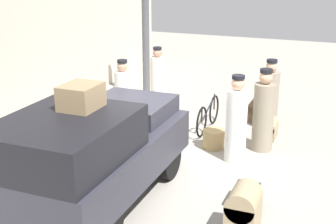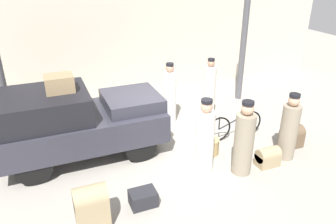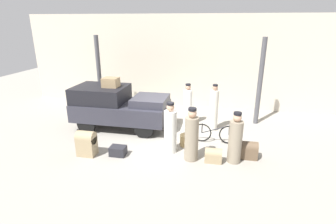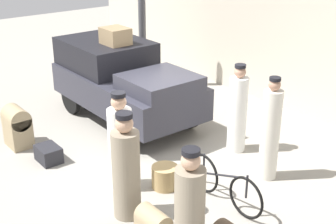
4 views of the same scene
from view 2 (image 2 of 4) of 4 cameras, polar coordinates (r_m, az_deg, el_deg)
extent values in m
plane|color=gray|center=(8.19, -0.77, -6.81)|extent=(30.00, 30.00, 0.00)
cube|color=beige|center=(11.05, -8.86, 13.94)|extent=(16.00, 0.15, 4.50)
cylinder|color=#4C4C51|center=(9.12, -27.27, 6.13)|extent=(0.20, 0.20, 3.59)
cylinder|color=#4C4C51|center=(10.97, 12.95, 11.08)|extent=(0.20, 0.20, 3.59)
cylinder|color=black|center=(9.03, -7.90, -1.15)|extent=(0.75, 0.12, 0.75)
cylinder|color=black|center=(7.65, -4.74, -6.09)|extent=(0.75, 0.12, 0.75)
cylinder|color=black|center=(8.84, -22.66, -3.59)|extent=(0.75, 0.12, 0.75)
cylinder|color=black|center=(7.43, -22.33, -9.18)|extent=(0.75, 0.12, 0.75)
cube|color=#2D2D38|center=(7.98, -14.64, -2.57)|extent=(3.76, 1.78, 0.68)
cube|color=black|center=(7.67, -21.38, 0.73)|extent=(2.07, 1.63, 0.63)
cube|color=#2D2D38|center=(7.98, -6.36, 2.03)|extent=(1.32, 1.38, 0.30)
torus|color=black|center=(9.04, 14.07, -1.87)|extent=(0.69, 0.04, 0.69)
torus|color=black|center=(8.55, 8.85, -3.00)|extent=(0.69, 0.04, 0.69)
cylinder|color=#232328|center=(8.71, 11.62, -1.43)|extent=(0.97, 0.04, 0.37)
cylinder|color=#232328|center=(8.47, 8.92, -1.94)|extent=(0.04, 0.04, 0.35)
cylinder|color=#232328|center=(8.96, 14.19, -0.76)|extent=(0.04, 0.04, 0.39)
cylinder|color=tan|center=(8.08, 7.25, -5.90)|extent=(0.46, 0.46, 0.39)
cylinder|color=gray|center=(7.27, 13.02, -5.50)|extent=(0.43, 0.43, 1.41)
sphere|color=tan|center=(6.89, 13.68, 0.51)|extent=(0.26, 0.26, 0.26)
cylinder|color=black|center=(6.84, 13.80, 1.55)|extent=(0.25, 0.25, 0.07)
cylinder|color=gray|center=(8.13, 20.25, -3.32)|extent=(0.41, 0.41, 1.34)
sphere|color=tan|center=(7.81, 21.10, 1.84)|extent=(0.25, 0.25, 0.25)
cylinder|color=black|center=(7.76, 21.25, 2.72)|extent=(0.24, 0.24, 0.07)
cylinder|color=white|center=(9.31, 0.31, 2.52)|extent=(0.36, 0.36, 1.51)
sphere|color=tan|center=(9.02, 0.32, 7.62)|extent=(0.22, 0.22, 0.22)
cylinder|color=black|center=(8.98, 0.32, 8.31)|extent=(0.21, 0.21, 0.06)
cylinder|color=white|center=(7.18, 6.41, -5.24)|extent=(0.41, 0.41, 1.43)
sphere|color=tan|center=(6.80, 6.74, 0.92)|extent=(0.25, 0.25, 0.25)
cylinder|color=black|center=(6.75, 6.80, 1.92)|extent=(0.24, 0.24, 0.07)
cylinder|color=silver|center=(9.46, 7.21, 3.09)|extent=(0.33, 0.33, 1.63)
sphere|color=tan|center=(9.16, 7.52, 8.43)|extent=(0.20, 0.20, 0.20)
cylinder|color=black|center=(9.13, 7.55, 9.05)|extent=(0.19, 0.19, 0.06)
cube|color=#232328|center=(6.53, -4.36, -14.72)|extent=(0.51, 0.38, 0.31)
cube|color=#9E8966|center=(7.93, 16.93, -7.97)|extent=(0.52, 0.33, 0.29)
cylinder|color=#9E8966|center=(7.85, 17.06, -7.07)|extent=(0.52, 0.33, 0.33)
cube|color=brown|center=(8.87, 20.65, -4.52)|extent=(0.53, 0.38, 0.38)
cylinder|color=brown|center=(8.78, 20.83, -3.45)|extent=(0.53, 0.38, 0.38)
cube|color=#9E8966|center=(6.14, -13.08, -16.49)|extent=(0.58, 0.42, 0.62)
cylinder|color=#9E8966|center=(5.94, -13.38, -14.23)|extent=(0.58, 0.42, 0.42)
cube|color=#937A56|center=(7.50, -18.41, 4.76)|extent=(0.60, 0.51, 0.36)
camera|label=1|loc=(6.31, -78.01, 0.76)|focal=50.00mm
camera|label=3|loc=(5.16, 93.71, -3.73)|focal=28.00mm
camera|label=4|loc=(9.17, 59.42, 13.07)|focal=50.00mm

